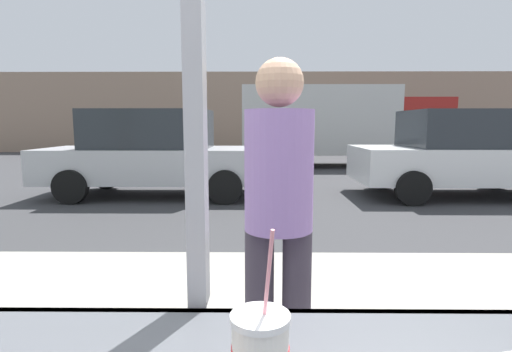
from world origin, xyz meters
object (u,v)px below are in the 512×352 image
parked_car_silver (156,153)px  parked_car_white (460,153)px  box_truck (339,123)px  pedestrian (279,210)px

parked_car_silver → parked_car_white: size_ratio=1.12×
parked_car_silver → box_truck: bearing=50.1°
parked_car_silver → pedestrian: (2.21, -6.12, 0.18)m
pedestrian → parked_car_silver: bearing=109.9°
parked_car_white → box_truck: 6.05m
parked_car_white → parked_car_silver: bearing=180.0°
parked_car_silver → parked_car_white: (6.19, -0.00, -0.00)m
box_truck → parked_car_white: bearing=-77.8°
parked_car_silver → box_truck: (4.92, 5.88, 0.65)m
parked_car_white → pedestrian: bearing=-123.0°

